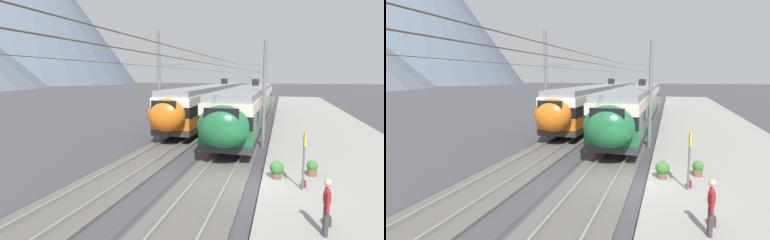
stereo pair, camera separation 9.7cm
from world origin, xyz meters
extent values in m
plane|color=#424247|center=(0.00, 0.00, 0.00)|extent=(400.00, 400.00, 0.00)
cube|color=gray|center=(0.00, -4.93, 0.15)|extent=(120.00, 8.58, 0.30)
cube|color=#5B5651|center=(0.00, 1.52, 0.06)|extent=(120.00, 3.00, 0.12)
cube|color=gray|center=(0.00, 0.80, 0.20)|extent=(120.00, 0.07, 0.16)
cube|color=gray|center=(0.00, 2.24, 0.20)|extent=(120.00, 0.07, 0.16)
cube|color=#5B5651|center=(0.00, 6.05, 0.06)|extent=(120.00, 3.00, 0.12)
cube|color=gray|center=(0.00, 5.33, 0.20)|extent=(120.00, 0.07, 0.16)
cube|color=gray|center=(0.00, 6.77, 0.20)|extent=(120.00, 0.07, 0.16)
cube|color=#2D2D30|center=(17.34, 1.52, 0.92)|extent=(28.90, 2.97, 0.45)
cube|color=#1E6638|center=(17.34, 1.52, 1.57)|extent=(28.90, 2.97, 0.85)
cube|color=black|center=(17.34, 1.52, 2.38)|extent=(28.90, 3.01, 0.75)
cube|color=beige|center=(17.34, 1.52, 3.08)|extent=(28.90, 2.97, 0.65)
cube|color=gray|center=(17.34, 1.52, 3.62)|extent=(28.60, 2.77, 0.45)
cube|color=black|center=(8.39, 1.52, 0.49)|extent=(2.80, 2.38, 0.42)
cube|color=black|center=(26.30, 1.52, 0.49)|extent=(2.80, 2.38, 0.42)
ellipsoid|color=#1E6638|center=(2.34, 1.52, 2.27)|extent=(1.80, 2.73, 2.25)
cube|color=black|center=(1.84, 1.52, 2.70)|extent=(0.16, 1.78, 1.19)
cube|color=black|center=(21.68, 1.52, 4.20)|extent=(0.90, 0.70, 0.70)
cube|color=#2D2D30|center=(22.73, 6.05, 0.92)|extent=(32.23, 2.85, 0.45)
cube|color=orange|center=(22.73, 6.05, 1.57)|extent=(32.23, 2.85, 0.85)
cube|color=black|center=(22.73, 6.05, 2.38)|extent=(32.23, 2.89, 0.75)
cube|color=silver|center=(22.73, 6.05, 3.08)|extent=(32.23, 2.85, 0.65)
cube|color=gray|center=(22.73, 6.05, 3.62)|extent=(31.93, 2.65, 0.45)
cube|color=black|center=(12.74, 6.05, 0.49)|extent=(2.80, 2.28, 0.42)
cube|color=black|center=(32.72, 6.05, 0.49)|extent=(2.80, 2.28, 0.42)
ellipsoid|color=orange|center=(6.07, 6.05, 2.27)|extent=(1.80, 2.62, 2.25)
cube|color=black|center=(5.57, 6.05, 2.70)|extent=(0.16, 1.71, 1.19)
cube|color=black|center=(27.57, 6.05, 4.20)|extent=(0.90, 0.70, 0.70)
cylinder|color=slate|center=(8.25, -0.18, 3.61)|extent=(0.24, 0.24, 7.22)
cube|color=slate|center=(8.25, 0.67, 5.63)|extent=(0.10, 2.01, 0.10)
cylinder|color=#473823|center=(8.25, 1.52, 5.38)|extent=(42.80, 0.02, 0.02)
cylinder|color=slate|center=(9.41, 7.90, 4.20)|extent=(0.24, 0.24, 8.40)
cube|color=slate|center=(9.41, 6.98, 5.71)|extent=(0.10, 2.16, 0.10)
cylinder|color=#473823|center=(9.41, 6.05, 5.46)|extent=(42.80, 0.02, 0.02)
cylinder|color=#59595B|center=(-0.49, -2.30, 1.48)|extent=(0.08, 0.08, 2.35)
cube|color=yellow|center=(-0.49, -2.30, 2.40)|extent=(0.70, 0.06, 0.50)
cube|color=black|center=(-0.49, -2.33, 2.40)|extent=(0.52, 0.01, 0.10)
cylinder|color=#383842|center=(-4.24, -2.71, 0.71)|extent=(0.14, 0.14, 0.82)
cylinder|color=#383842|center=(-4.08, -2.71, 0.71)|extent=(0.14, 0.14, 0.82)
ellipsoid|color=maroon|center=(-4.16, -2.71, 1.43)|extent=(0.36, 0.22, 0.62)
sphere|color=tan|center=(-4.16, -2.71, 1.88)|extent=(0.22, 0.22, 0.22)
cylinder|color=maroon|center=(-4.38, -2.71, 1.38)|extent=(0.09, 0.09, 0.58)
cylinder|color=maroon|center=(-3.94, -2.71, 1.38)|extent=(0.09, 0.09, 0.58)
cube|color=#472D1E|center=(-3.46, -2.87, 0.44)|extent=(0.32, 0.18, 0.27)
torus|color=#472D1E|center=(-3.46, -2.87, 0.62)|extent=(0.16, 0.02, 0.16)
cube|color=maroon|center=(-0.10, -2.37, 0.42)|extent=(0.32, 0.18, 0.23)
torus|color=maroon|center=(-0.10, -2.37, 0.59)|extent=(0.16, 0.02, 0.16)
cylinder|color=brown|center=(1.53, -2.82, 0.47)|extent=(0.42, 0.42, 0.33)
sphere|color=#33752D|center=(1.53, -2.82, 0.78)|extent=(0.49, 0.49, 0.49)
sphere|color=purple|center=(1.53, -2.82, 0.89)|extent=(0.27, 0.27, 0.27)
cylinder|color=brown|center=(0.68, -1.27, 0.46)|extent=(0.41, 0.41, 0.31)
sphere|color=#33752D|center=(0.68, -1.27, 0.79)|extent=(0.62, 0.62, 0.62)
sphere|color=purple|center=(0.68, -1.27, 0.93)|extent=(0.34, 0.34, 0.34)
cone|color=#515B6B|center=(153.32, 152.63, 46.13)|extent=(129.07, 129.07, 92.26)
camera|label=1|loc=(-13.37, -1.37, 4.87)|focal=29.15mm
camera|label=2|loc=(-13.35, -1.46, 4.87)|focal=29.15mm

